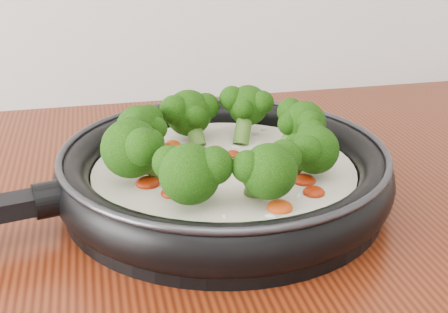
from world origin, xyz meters
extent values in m
cylinder|color=black|center=(0.13, 1.12, 0.91)|extent=(0.41, 0.41, 0.01)
torus|color=black|center=(0.13, 1.12, 0.93)|extent=(0.43, 0.43, 0.04)
torus|color=#2D2D33|center=(0.13, 1.12, 0.96)|extent=(0.42, 0.42, 0.01)
cylinder|color=black|center=(-0.05, 1.08, 0.94)|extent=(0.04, 0.04, 0.04)
cylinder|color=beige|center=(0.13, 1.12, 0.93)|extent=(0.34, 0.34, 0.02)
ellipsoid|color=#972007|center=(0.12, 1.11, 0.94)|extent=(0.03, 0.03, 0.01)
ellipsoid|color=#972007|center=(0.04, 1.15, 0.94)|extent=(0.03, 0.03, 0.01)
ellipsoid|color=#D9430D|center=(0.12, 1.16, 0.94)|extent=(0.03, 0.03, 0.01)
ellipsoid|color=#972007|center=(0.15, 1.15, 0.94)|extent=(0.02, 0.02, 0.01)
ellipsoid|color=#972007|center=(0.20, 1.07, 0.94)|extent=(0.03, 0.03, 0.01)
ellipsoid|color=#D9430D|center=(0.16, 1.02, 0.94)|extent=(0.03, 0.03, 0.01)
ellipsoid|color=#972007|center=(0.16, 1.11, 0.94)|extent=(0.02, 0.02, 0.01)
ellipsoid|color=#972007|center=(0.05, 1.10, 0.94)|extent=(0.03, 0.03, 0.01)
ellipsoid|color=#D9430D|center=(0.04, 1.17, 0.94)|extent=(0.02, 0.02, 0.01)
ellipsoid|color=#972007|center=(0.20, 1.04, 0.94)|extent=(0.02, 0.02, 0.01)
ellipsoid|color=#972007|center=(0.16, 1.12, 0.94)|extent=(0.02, 0.02, 0.01)
ellipsoid|color=#D9430D|center=(0.07, 1.12, 0.94)|extent=(0.03, 0.03, 0.01)
ellipsoid|color=#972007|center=(0.05, 1.13, 0.94)|extent=(0.03, 0.03, 0.01)
ellipsoid|color=#972007|center=(0.08, 1.14, 0.94)|extent=(0.03, 0.03, 0.01)
ellipsoid|color=#D9430D|center=(0.06, 1.17, 0.94)|extent=(0.02, 0.02, 0.01)
ellipsoid|color=#972007|center=(0.07, 1.18, 0.94)|extent=(0.03, 0.03, 0.01)
ellipsoid|color=#972007|center=(0.19, 1.11, 0.94)|extent=(0.02, 0.02, 0.01)
ellipsoid|color=#D9430D|center=(0.21, 1.15, 0.94)|extent=(0.02, 0.02, 0.01)
ellipsoid|color=#972007|center=(0.13, 1.17, 0.94)|extent=(0.02, 0.02, 0.01)
ellipsoid|color=#972007|center=(0.07, 1.07, 0.94)|extent=(0.03, 0.03, 0.01)
ellipsoid|color=#D9430D|center=(0.08, 1.20, 0.94)|extent=(0.03, 0.03, 0.01)
ellipsoid|color=#972007|center=(0.11, 1.11, 0.94)|extent=(0.03, 0.03, 0.01)
ellipsoid|color=white|center=(0.02, 1.18, 0.94)|extent=(0.01, 0.01, 0.00)
ellipsoid|color=white|center=(0.15, 1.10, 0.94)|extent=(0.01, 0.01, 0.00)
ellipsoid|color=white|center=(0.13, 1.12, 0.94)|extent=(0.01, 0.01, 0.00)
ellipsoid|color=white|center=(0.14, 1.10, 0.94)|extent=(0.01, 0.01, 0.00)
ellipsoid|color=white|center=(0.17, 1.16, 0.94)|extent=(0.01, 0.01, 0.00)
ellipsoid|color=white|center=(0.14, 1.12, 0.94)|extent=(0.01, 0.01, 0.00)
ellipsoid|color=white|center=(0.19, 1.21, 0.94)|extent=(0.01, 0.00, 0.00)
ellipsoid|color=white|center=(0.15, 1.00, 0.94)|extent=(0.01, 0.01, 0.00)
ellipsoid|color=white|center=(0.13, 1.12, 0.94)|extent=(0.01, 0.01, 0.00)
ellipsoid|color=white|center=(0.11, 1.01, 0.94)|extent=(0.01, 0.01, 0.00)
ellipsoid|color=white|center=(0.16, 1.17, 0.94)|extent=(0.01, 0.01, 0.00)
ellipsoid|color=white|center=(0.19, 1.04, 0.94)|extent=(0.01, 0.01, 0.00)
ellipsoid|color=white|center=(0.15, 1.00, 0.94)|extent=(0.01, 0.01, 0.00)
ellipsoid|color=white|center=(0.06, 1.22, 0.94)|extent=(0.01, 0.01, 0.00)
ellipsoid|color=white|center=(0.14, 1.11, 0.94)|extent=(0.01, 0.01, 0.00)
ellipsoid|color=white|center=(0.03, 1.14, 0.94)|extent=(0.01, 0.01, 0.00)
ellipsoid|color=white|center=(0.19, 1.16, 0.94)|extent=(0.01, 0.01, 0.00)
ellipsoid|color=white|center=(0.07, 1.14, 0.94)|extent=(0.01, 0.01, 0.00)
ellipsoid|color=white|center=(0.11, 1.08, 0.94)|extent=(0.01, 0.01, 0.00)
ellipsoid|color=white|center=(0.03, 1.12, 0.94)|extent=(0.01, 0.01, 0.00)
ellipsoid|color=white|center=(0.06, 1.07, 0.94)|extent=(0.01, 0.01, 0.00)
ellipsoid|color=white|center=(0.22, 1.13, 0.94)|extent=(0.01, 0.01, 0.00)
ellipsoid|color=white|center=(0.12, 1.12, 0.94)|extent=(0.01, 0.01, 0.00)
ellipsoid|color=white|center=(0.08, 1.13, 0.94)|extent=(0.01, 0.01, 0.00)
ellipsoid|color=white|center=(0.15, 1.07, 0.94)|extent=(0.01, 0.01, 0.00)
ellipsoid|color=white|center=(0.21, 1.22, 0.94)|extent=(0.01, 0.01, 0.00)
cylinder|color=#527F29|center=(0.21, 1.14, 0.95)|extent=(0.04, 0.03, 0.04)
sphere|color=black|center=(0.23, 1.14, 0.97)|extent=(0.06, 0.06, 0.05)
sphere|color=black|center=(0.22, 1.16, 0.98)|extent=(0.04, 0.04, 0.03)
sphere|color=black|center=(0.23, 1.12, 0.98)|extent=(0.03, 0.03, 0.03)
sphere|color=black|center=(0.21, 1.14, 0.97)|extent=(0.03, 0.03, 0.02)
cylinder|color=#527F29|center=(0.17, 1.19, 0.95)|extent=(0.04, 0.04, 0.04)
sphere|color=black|center=(0.18, 1.21, 0.98)|extent=(0.06, 0.06, 0.05)
sphere|color=black|center=(0.16, 1.21, 0.98)|extent=(0.04, 0.04, 0.03)
sphere|color=black|center=(0.19, 1.20, 0.98)|extent=(0.03, 0.03, 0.03)
sphere|color=black|center=(0.17, 1.19, 0.98)|extent=(0.03, 0.03, 0.02)
cylinder|color=#527F29|center=(0.11, 1.20, 0.95)|extent=(0.03, 0.04, 0.04)
sphere|color=black|center=(0.11, 1.22, 0.97)|extent=(0.07, 0.07, 0.06)
sphere|color=black|center=(0.09, 1.20, 0.98)|extent=(0.04, 0.04, 0.03)
sphere|color=black|center=(0.13, 1.22, 0.98)|extent=(0.04, 0.04, 0.03)
sphere|color=black|center=(0.11, 1.20, 0.97)|extent=(0.03, 0.03, 0.03)
cylinder|color=#527F29|center=(0.06, 1.16, 0.95)|extent=(0.04, 0.03, 0.04)
sphere|color=black|center=(0.05, 1.17, 0.97)|extent=(0.06, 0.06, 0.05)
sphere|color=black|center=(0.04, 1.15, 0.98)|extent=(0.04, 0.04, 0.03)
sphere|color=black|center=(0.06, 1.18, 0.98)|extent=(0.04, 0.04, 0.03)
sphere|color=black|center=(0.06, 1.16, 0.97)|extent=(0.03, 0.03, 0.03)
cylinder|color=#527F29|center=(0.05, 1.11, 0.95)|extent=(0.04, 0.03, 0.04)
sphere|color=black|center=(0.03, 1.10, 0.98)|extent=(0.07, 0.07, 0.06)
sphere|color=black|center=(0.04, 1.08, 0.98)|extent=(0.04, 0.04, 0.04)
sphere|color=black|center=(0.03, 1.12, 0.98)|extent=(0.04, 0.04, 0.03)
sphere|color=black|center=(0.05, 1.11, 0.98)|extent=(0.04, 0.04, 0.03)
cylinder|color=#527F29|center=(0.09, 1.05, 0.95)|extent=(0.03, 0.04, 0.04)
sphere|color=black|center=(0.08, 1.04, 0.97)|extent=(0.07, 0.07, 0.06)
sphere|color=black|center=(0.10, 1.03, 0.98)|extent=(0.04, 0.04, 0.04)
sphere|color=black|center=(0.06, 1.05, 0.98)|extent=(0.04, 0.04, 0.03)
sphere|color=black|center=(0.09, 1.05, 0.97)|extent=(0.03, 0.03, 0.03)
cylinder|color=#527F29|center=(0.15, 1.04, 0.95)|extent=(0.03, 0.04, 0.04)
sphere|color=black|center=(0.15, 1.02, 0.97)|extent=(0.06, 0.06, 0.05)
sphere|color=black|center=(0.17, 1.03, 0.98)|extent=(0.04, 0.04, 0.03)
sphere|color=black|center=(0.13, 1.02, 0.98)|extent=(0.04, 0.04, 0.03)
sphere|color=black|center=(0.15, 1.04, 0.98)|extent=(0.03, 0.03, 0.03)
cylinder|color=#527F29|center=(0.20, 1.08, 0.95)|extent=(0.04, 0.03, 0.04)
sphere|color=black|center=(0.21, 1.07, 0.97)|extent=(0.06, 0.06, 0.05)
sphere|color=black|center=(0.22, 1.09, 0.98)|extent=(0.04, 0.04, 0.03)
sphere|color=black|center=(0.20, 1.06, 0.98)|extent=(0.03, 0.03, 0.03)
sphere|color=black|center=(0.20, 1.08, 0.97)|extent=(0.03, 0.03, 0.02)
camera|label=1|loc=(0.00, 0.56, 1.20)|focal=47.19mm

